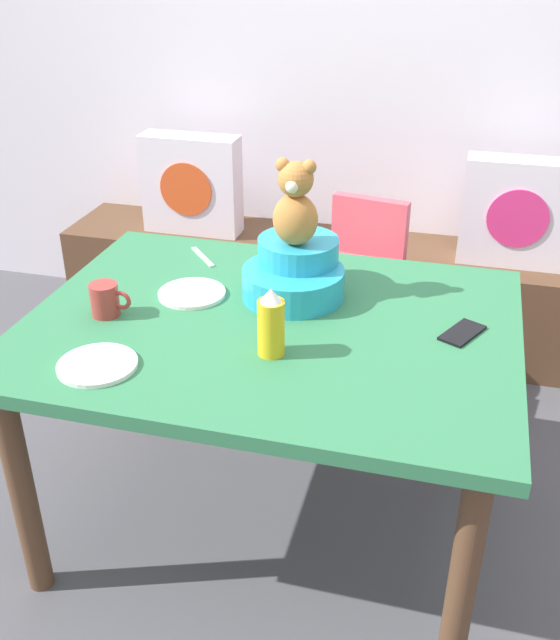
% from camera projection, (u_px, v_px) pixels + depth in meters
% --- Properties ---
extents(ground_plane, '(8.00, 8.00, 0.00)m').
position_uv_depth(ground_plane, '(272.00, 519.00, 2.38)').
color(ground_plane, '#4C4C51').
extents(back_wall, '(4.40, 0.10, 2.60)m').
position_uv_depth(back_wall, '(368.00, 35.00, 3.06)').
color(back_wall, silver).
rests_on(back_wall, ground_plane).
extents(window_bench, '(2.60, 0.44, 0.46)m').
position_uv_depth(window_bench, '(345.00, 291.00, 3.34)').
color(window_bench, brown).
rests_on(window_bench, ground_plane).
extents(pillow_floral_left, '(0.44, 0.15, 0.44)m').
position_uv_depth(pillow_floral_left, '(192.00, 185.00, 3.27)').
color(pillow_floral_left, silver).
rests_on(pillow_floral_left, window_bench).
extents(pillow_floral_right, '(0.44, 0.15, 0.44)m').
position_uv_depth(pillow_floral_right, '(517.00, 213.00, 2.95)').
color(pillow_floral_right, silver).
rests_on(pillow_floral_right, window_bench).
extents(dining_table, '(1.35, 1.03, 0.74)m').
position_uv_depth(dining_table, '(271.00, 350.00, 2.07)').
color(dining_table, '#2D7247').
rests_on(dining_table, ground_plane).
extents(highchair, '(0.38, 0.49, 0.79)m').
position_uv_depth(highchair, '(356.00, 275.00, 2.80)').
color(highchair, '#D84C59').
rests_on(highchair, ground_plane).
extents(infant_seat_teal, '(0.30, 0.33, 0.16)m').
position_uv_depth(infant_seat_teal, '(295.00, 272.00, 2.14)').
color(infant_seat_teal, '#259BBA').
rests_on(infant_seat_teal, dining_table).
extents(teddy_bear, '(0.13, 0.12, 0.25)m').
position_uv_depth(teddy_bear, '(295.00, 205.00, 2.04)').
color(teddy_bear, '#B37437').
rests_on(teddy_bear, infant_seat_teal).
extents(ketchup_bottle, '(0.07, 0.07, 0.18)m').
position_uv_depth(ketchup_bottle, '(271.00, 324.00, 1.83)').
color(ketchup_bottle, gold).
rests_on(ketchup_bottle, dining_table).
extents(coffee_mug, '(0.12, 0.08, 0.09)m').
position_uv_depth(coffee_mug, '(106.00, 300.00, 2.03)').
color(coffee_mug, '#9E332D').
rests_on(coffee_mug, dining_table).
extents(dinner_plate_near, '(0.20, 0.20, 0.01)m').
position_uv_depth(dinner_plate_near, '(97.00, 365.00, 1.81)').
color(dinner_plate_near, white).
rests_on(dinner_plate_near, dining_table).
extents(dinner_plate_far, '(0.20, 0.20, 0.01)m').
position_uv_depth(dinner_plate_far, '(192.00, 293.00, 2.16)').
color(dinner_plate_far, white).
rests_on(dinner_plate_far, dining_table).
extents(cell_phone, '(0.13, 0.16, 0.01)m').
position_uv_depth(cell_phone, '(462.00, 333.00, 1.96)').
color(cell_phone, black).
rests_on(cell_phone, dining_table).
extents(table_fork, '(0.12, 0.14, 0.01)m').
position_uv_depth(table_fork, '(203.00, 257.00, 2.40)').
color(table_fork, silver).
rests_on(table_fork, dining_table).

